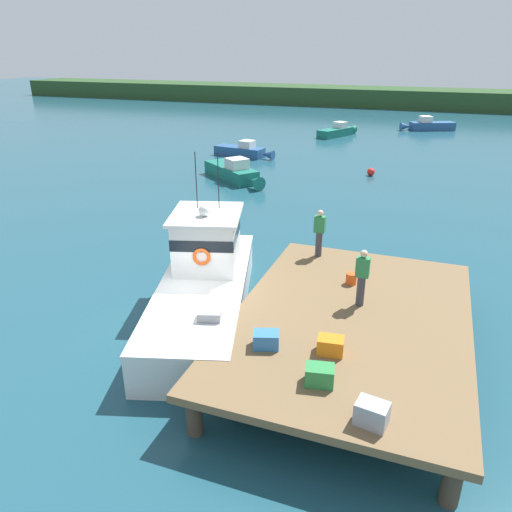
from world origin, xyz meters
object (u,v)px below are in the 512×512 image
object	(u,v)px
crate_stack_mid_dock	(320,375)
bait_bucket	(351,279)
moored_boat_near_channel	(429,125)
crate_stack_near_edge	(372,414)
deckhand_by_the_boat	(362,277)
mooring_buoy_inshore	(173,219)
moored_boat_far_right	(338,131)
crate_single_far	(331,345)
deckhand_further_back	(319,232)
crate_single_by_cleat	(266,340)
moored_boat_far_left	(234,172)
mooring_buoy_outer	(371,172)
moored_boat_off_the_point	(243,151)
main_fishing_boat	(205,280)

from	to	relation	value
crate_stack_mid_dock	bait_bucket	distance (m)	4.98
moored_boat_near_channel	bait_bucket	bearing A→B (deg)	-91.16
crate_stack_near_edge	deckhand_by_the_boat	world-z (taller)	deckhand_by_the_boat
mooring_buoy_inshore	moored_boat_far_right	bearing A→B (deg)	85.09
moored_boat_far_right	bait_bucket	bearing A→B (deg)	-78.01
crate_single_far	mooring_buoy_inshore	world-z (taller)	crate_single_far
deckhand_by_the_boat	deckhand_further_back	size ratio (longest dim) A/B	1.00
deckhand_by_the_boat	deckhand_further_back	distance (m)	3.51
crate_stack_mid_dock	crate_single_by_cleat	size ratio (longest dim) A/B	1.00
bait_bucket	deckhand_further_back	xyz separation A→B (m)	(-1.42, 1.75, 0.69)
crate_stack_near_edge	deckhand_by_the_boat	xyz separation A→B (m)	(-0.96, 4.58, 0.63)
bait_bucket	moored_boat_far_right	distance (m)	33.85
deckhand_further_back	crate_single_far	bearing A→B (deg)	-73.76
deckhand_by_the_boat	mooring_buoy_inshore	bearing A→B (deg)	144.10
crate_single_by_cleat	moored_boat_far_right	distance (m)	37.60
moored_boat_near_channel	moored_boat_far_left	world-z (taller)	moored_boat_far_left
bait_bucket	deckhand_by_the_boat	xyz separation A→B (m)	(0.45, -1.22, 0.69)
deckhand_by_the_boat	mooring_buoy_outer	distance (m)	20.14
crate_single_by_cleat	moored_boat_off_the_point	bearing A→B (deg)	112.61
crate_stack_near_edge	moored_boat_near_channel	distance (m)	45.55
bait_bucket	deckhand_by_the_boat	size ratio (longest dim) A/B	0.21
crate_stack_mid_dock	mooring_buoy_outer	size ratio (longest dim) A/B	1.20
deckhand_further_back	mooring_buoy_inshore	distance (m)	9.13
crate_stack_near_edge	bait_bucket	world-z (taller)	crate_stack_near_edge
moored_boat_far_left	mooring_buoy_inshore	xyz separation A→B (m)	(0.47, -8.67, -0.25)
main_fishing_boat	deckhand_further_back	bearing A→B (deg)	41.56
bait_bucket	crate_stack_mid_dock	bearing A→B (deg)	-87.60
crate_stack_mid_dock	mooring_buoy_inshore	bearing A→B (deg)	131.41
mooring_buoy_outer	moored_boat_far_left	bearing A→B (deg)	-152.35
moored_boat_near_channel	mooring_buoy_inshore	xyz separation A→B (m)	(-10.17, -33.84, -0.23)
crate_single_by_cleat	mooring_buoy_inshore	bearing A→B (deg)	129.06
crate_single_far	crate_single_by_cleat	bearing A→B (deg)	-169.47
moored_boat_far_left	mooring_buoy_outer	xyz separation A→B (m)	(7.91, 4.14, -0.25)
crate_single_far	moored_boat_far_left	size ratio (longest dim) A/B	0.12
deckhand_further_back	moored_boat_near_channel	world-z (taller)	deckhand_further_back
deckhand_further_back	moored_boat_near_channel	xyz separation A→B (m)	(2.23, 37.98, -1.59)
main_fishing_boat	moored_boat_far_right	size ratio (longest dim) A/B	2.01
crate_stack_mid_dock	bait_bucket	xyz separation A→B (m)	(-0.21, 4.97, -0.04)
deckhand_further_back	moored_boat_far_left	world-z (taller)	deckhand_further_back
mooring_buoy_outer	deckhand_further_back	bearing A→B (deg)	-88.30
moored_boat_far_right	mooring_buoy_inshore	size ratio (longest dim) A/B	10.04
moored_boat_near_channel	moored_boat_off_the_point	distance (m)	22.29
deckhand_by_the_boat	bait_bucket	bearing A→B (deg)	110.26
moored_boat_far_left	moored_boat_far_right	bearing A→B (deg)	81.40
deckhand_further_back	moored_boat_far_left	distance (m)	15.40
moored_boat_off_the_point	moored_boat_far_right	xyz separation A→B (m)	(4.88, 11.67, 0.01)
crate_stack_mid_dock	deckhand_by_the_boat	world-z (taller)	deckhand_by_the_boat
crate_single_far	deckhand_further_back	distance (m)	5.79
moored_boat_near_channel	mooring_buoy_outer	distance (m)	21.21
deckhand_by_the_boat	deckhand_further_back	world-z (taller)	same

